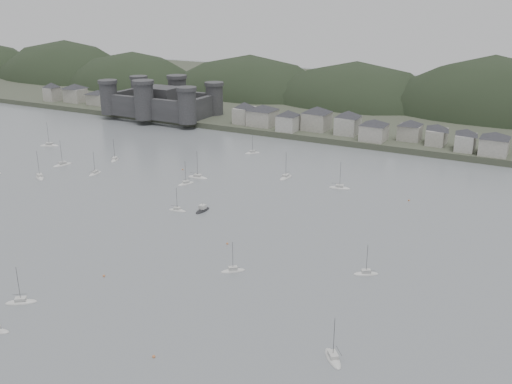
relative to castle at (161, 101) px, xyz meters
The scene contains 9 objects.
ground 216.45m from the castle, 56.28° to the right, with size 900.00×900.00×0.00m, color slate.
far_shore_land 166.61m from the castle, 43.83° to the left, with size 900.00×250.00×3.00m, color #383D2D.
forested_ridge 155.26m from the castle, 35.67° to the left, with size 851.55×103.94×102.57m.
castle is the anchor object (origin of this frame).
waterfront_town 170.64m from the castle, ahead, with size 451.48×28.46×12.92m.
sailboat_lead 101.50m from the castle, 78.02° to the right, with size 5.25×9.35×12.17m.
moored_fleet 149.38m from the castle, 50.91° to the right, with size 239.50×165.08×12.65m.
motor_launch_far 156.68m from the castle, 47.81° to the right, with size 2.80×7.34×3.75m.
mooring_buoys 173.31m from the castle, 51.97° to the right, with size 139.92×119.24×0.70m.
Camera 1 is at (87.96, -88.08, 70.72)m, focal length 39.93 mm.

